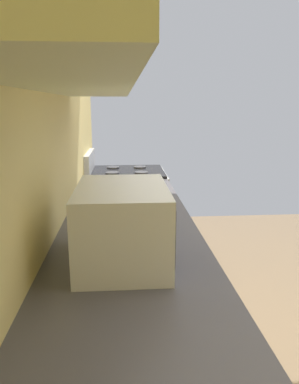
# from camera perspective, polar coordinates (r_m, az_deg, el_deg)

# --- Properties ---
(wall_back) EXTENTS (3.85, 0.12, 2.74)m
(wall_back) POSITION_cam_1_polar(r_m,az_deg,el_deg) (1.66, -17.01, 9.40)
(wall_back) COLOR #E9CF78
(wall_back) RESTS_ON ground_plane
(counter_run) EXTENTS (2.95, 0.66, 0.91)m
(counter_run) POSITION_cam_1_polar(r_m,az_deg,el_deg) (1.60, -3.10, -25.89)
(counter_run) COLOR beige
(counter_run) RESTS_ON ground_plane
(oven_range) EXTENTS (0.60, 0.67, 1.09)m
(oven_range) POSITION_cam_1_polar(r_m,az_deg,el_deg) (3.16, -3.54, -4.82)
(oven_range) COLOR #B7BABF
(oven_range) RESTS_ON ground_plane
(microwave) EXTENTS (0.45, 0.33, 0.28)m
(microwave) POSITION_cam_1_polar(r_m,az_deg,el_deg) (1.31, -4.22, -5.11)
(microwave) COLOR white
(microwave) RESTS_ON counter_run
(bowl) EXTENTS (0.16, 0.16, 0.06)m
(bowl) POSITION_cam_1_polar(r_m,az_deg,el_deg) (1.96, -0.05, -1.90)
(bowl) COLOR #D84C47
(bowl) RESTS_ON counter_run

